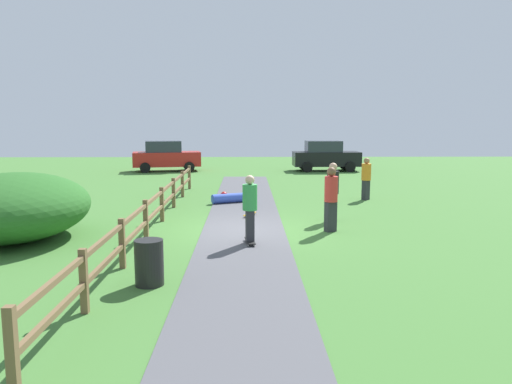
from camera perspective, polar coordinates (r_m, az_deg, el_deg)
The scene contains 13 objects.
ground_plane at distance 14.84m, azimuth -1.43°, elevation -4.29°, with size 60.00×60.00×0.00m, color #427533.
asphalt_path at distance 14.84m, azimuth -1.43°, elevation -4.25°, with size 2.40×28.00×0.02m, color #515156.
wooden_fence at distance 14.96m, azimuth -11.46°, elevation -1.75°, with size 0.12×18.12×1.10m.
bush_large at distance 14.92m, azimuth -25.86°, elevation -1.51°, with size 3.92×4.70×1.81m, color #286023.
trash_bin at distance 10.06m, azimuth -12.04°, elevation -7.84°, with size 0.56×0.56×0.90m, color black.
skater_riding at distance 12.91m, azimuth -0.70°, elevation -1.56°, with size 0.42×0.82×1.78m.
skater_fallen at distance 19.63m, azimuth -2.78°, elevation -0.65°, with size 1.64×1.48×0.36m.
skateboard_loose at distance 16.81m, azimuth -0.68°, elevation -2.51°, with size 0.45×0.82×0.08m.
bystander_orange at distance 20.76m, azimuth 12.40°, elevation 1.70°, with size 0.54×0.54×1.70m.
bystander_red at distance 14.57m, azimuth 8.51°, elevation -0.44°, with size 0.52×0.52×1.87m.
bystander_black at distance 16.15m, azimuth 8.70°, elevation 0.37°, with size 0.51×0.51×1.87m.
parked_car_red at distance 32.43m, azimuth -10.19°, elevation 4.04°, with size 4.44×2.58×1.92m.
parked_car_black at distance 32.42m, azimuth 7.90°, elevation 4.09°, with size 4.25×2.10×1.92m.
Camera 1 is at (0.11, -14.49, 3.18)m, focal length 35.24 mm.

